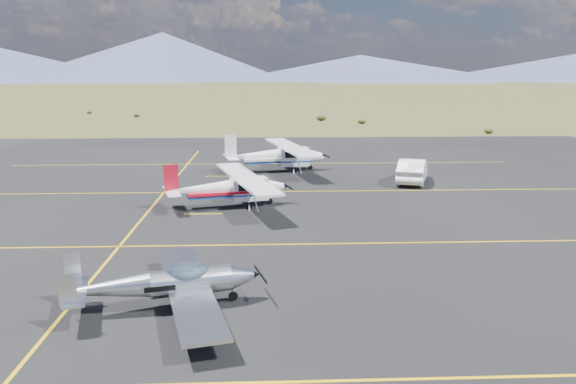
% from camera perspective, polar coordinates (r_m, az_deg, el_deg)
% --- Properties ---
extents(ground, '(1600.00, 1600.00, 0.00)m').
position_cam_1_polar(ground, '(22.34, -2.86, -6.92)').
color(ground, '#383D1C').
rests_on(ground, ground).
extents(apron, '(72.00, 72.00, 0.02)m').
position_cam_1_polar(apron, '(29.05, -2.79, -2.44)').
color(apron, black).
rests_on(apron, ground).
extents(aircraft_low_wing, '(5.93, 8.10, 1.76)m').
position_cam_1_polar(aircraft_low_wing, '(18.03, -12.04, -9.05)').
color(aircraft_low_wing, silver).
rests_on(aircraft_low_wing, apron).
extents(aircraft_cessna, '(6.62, 9.92, 2.52)m').
position_cam_1_polar(aircraft_cessna, '(30.82, -6.08, 0.48)').
color(aircraft_cessna, white).
rests_on(aircraft_cessna, apron).
extents(aircraft_plain, '(7.08, 11.19, 2.83)m').
position_cam_1_polar(aircraft_plain, '(41.91, -1.17, 3.79)').
color(aircraft_plain, white).
rests_on(aircraft_plain, apron).
extents(sedan, '(3.25, 5.22, 1.62)m').
position_cam_1_polar(sedan, '(38.62, 12.52, 2.15)').
color(sedan, silver).
rests_on(sedan, apron).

